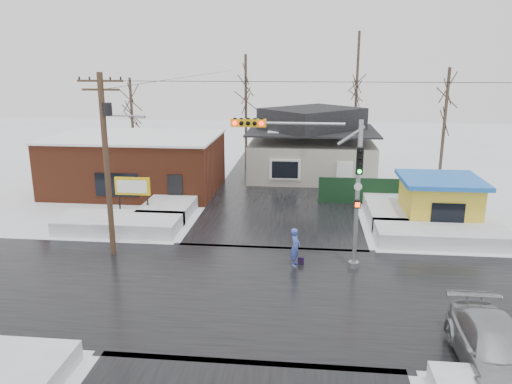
# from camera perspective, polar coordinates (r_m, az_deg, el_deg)

# --- Properties ---
(ground) EXTENTS (120.00, 120.00, 0.00)m
(ground) POSITION_cam_1_polar(r_m,az_deg,el_deg) (21.62, 0.92, -11.35)
(ground) COLOR white
(ground) RESTS_ON ground
(road_ns) EXTENTS (10.00, 120.00, 0.02)m
(road_ns) POSITION_cam_1_polar(r_m,az_deg,el_deg) (21.62, 0.92, -11.33)
(road_ns) COLOR black
(road_ns) RESTS_ON ground
(road_ew) EXTENTS (120.00, 10.00, 0.02)m
(road_ew) POSITION_cam_1_polar(r_m,az_deg,el_deg) (21.62, 0.92, -11.33)
(road_ew) COLOR black
(road_ew) RESTS_ON ground
(snowbank_nw) EXTENTS (7.00, 3.00, 0.80)m
(snowbank_nw) POSITION_cam_1_polar(r_m,az_deg,el_deg) (29.84, -15.34, -3.51)
(snowbank_nw) COLOR white
(snowbank_nw) RESTS_ON ground
(snowbank_ne) EXTENTS (7.00, 3.00, 0.80)m
(snowbank_ne) POSITION_cam_1_polar(r_m,az_deg,el_deg) (28.81, 20.43, -4.60)
(snowbank_ne) COLOR white
(snowbank_ne) RESTS_ON ground
(snowbank_nside_w) EXTENTS (3.00, 8.00, 0.80)m
(snowbank_nside_w) POSITION_cam_1_polar(r_m,az_deg,el_deg) (33.76, -9.15, -1.01)
(snowbank_nside_w) COLOR white
(snowbank_nside_w) RESTS_ON ground
(snowbank_nside_e) EXTENTS (3.00, 8.00, 0.80)m
(snowbank_nside_e) POSITION_cam_1_polar(r_m,az_deg,el_deg) (33.05, 15.01, -1.69)
(snowbank_nside_e) COLOR white
(snowbank_nside_e) RESTS_ON ground
(traffic_signal) EXTENTS (6.05, 0.68, 7.00)m
(traffic_signal) POSITION_cam_1_polar(r_m,az_deg,el_deg) (22.85, 7.72, 2.07)
(traffic_signal) COLOR gray
(traffic_signal) RESTS_ON ground
(utility_pole) EXTENTS (3.15, 0.44, 9.00)m
(utility_pole) POSITION_cam_1_polar(r_m,az_deg,el_deg) (25.15, -16.63, 4.10)
(utility_pole) COLOR #382619
(utility_pole) RESTS_ON ground
(brick_building) EXTENTS (12.20, 8.20, 4.12)m
(brick_building) POSITION_cam_1_polar(r_m,az_deg,el_deg) (38.25, -13.52, 3.24)
(brick_building) COLOR brown
(brick_building) RESTS_ON ground
(marquee_sign) EXTENTS (2.20, 0.21, 2.55)m
(marquee_sign) POSITION_cam_1_polar(r_m,az_deg,el_deg) (31.66, -13.93, 0.52)
(marquee_sign) COLOR black
(marquee_sign) RESTS_ON ground
(house) EXTENTS (10.40, 8.40, 5.76)m
(house) POSITION_cam_1_polar(r_m,az_deg,el_deg) (41.88, 6.38, 5.31)
(house) COLOR #A9A598
(house) RESTS_ON ground
(kiosk) EXTENTS (4.60, 4.60, 2.88)m
(kiosk) POSITION_cam_1_polar(r_m,az_deg,el_deg) (31.39, 20.19, -0.97)
(kiosk) COLOR gold
(kiosk) RESTS_ON ground
(fence) EXTENTS (8.00, 0.12, 1.80)m
(fence) POSITION_cam_1_polar(r_m,az_deg,el_deg) (34.75, 13.76, 0.06)
(fence) COLOR black
(fence) RESTS_ON ground
(tree_far_left) EXTENTS (3.00, 3.00, 10.00)m
(tree_far_left) POSITION_cam_1_polar(r_m,az_deg,el_deg) (45.69, -1.19, 12.93)
(tree_far_left) COLOR #332821
(tree_far_left) RESTS_ON ground
(tree_far_mid) EXTENTS (3.00, 3.00, 12.00)m
(tree_far_mid) POSITION_cam_1_polar(r_m,az_deg,el_deg) (47.50, 11.59, 14.64)
(tree_far_mid) COLOR #332821
(tree_far_mid) RESTS_ON ground
(tree_far_right) EXTENTS (3.00, 3.00, 9.00)m
(tree_far_right) POSITION_cam_1_polar(r_m,az_deg,el_deg) (40.71, 21.04, 10.59)
(tree_far_right) COLOR #332821
(tree_far_right) RESTS_ON ground
(tree_far_west) EXTENTS (3.00, 3.00, 8.00)m
(tree_far_west) POSITION_cam_1_polar(r_m,az_deg,el_deg) (46.17, -14.12, 10.53)
(tree_far_west) COLOR #332821
(tree_far_west) RESTS_ON ground
(pedestrian) EXTENTS (0.58, 0.75, 1.85)m
(pedestrian) POSITION_cam_1_polar(r_m,az_deg,el_deg) (23.90, 4.51, -6.32)
(pedestrian) COLOR #4258BB
(pedestrian) RESTS_ON ground
(car) EXTENTS (2.23, 5.41, 1.56)m
(car) POSITION_cam_1_polar(r_m,az_deg,el_deg) (17.96, 25.77, -16.02)
(car) COLOR #A4A7AB
(car) RESTS_ON ground
(shopping_bag) EXTENTS (0.30, 0.20, 0.35)m
(shopping_bag) POSITION_cam_1_polar(r_m,az_deg,el_deg) (24.30, 5.14, -7.88)
(shopping_bag) COLOR black
(shopping_bag) RESTS_ON ground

